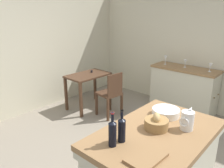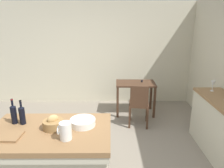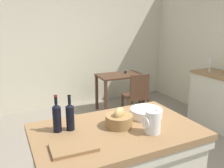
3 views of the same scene
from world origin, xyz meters
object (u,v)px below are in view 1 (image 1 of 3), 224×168
Objects in this scene: pitcher at (187,120)px; wine_bottle_amber at (112,133)px; wooden_chair at (111,93)px; cutting_board at (146,158)px; wash_bowl at (166,112)px; wine_glass_far_left at (210,66)px; island_table at (154,166)px; wine_glass_middle at (165,58)px; writing_desk at (88,80)px; side_cabinet at (183,89)px; wine_bottle_dark at (122,129)px; bread_basket at (156,123)px; wine_glass_left at (185,62)px.

wine_bottle_amber is (-0.71, 0.37, 0.03)m from pitcher.
cutting_board is (-1.74, -1.95, 0.42)m from wooden_chair.
wash_bowl is 2.19m from wine_glass_far_left.
island_table is 0.60m from pitcher.
wooden_chair is 1.43m from wine_glass_middle.
writing_desk is 2.93× the size of wash_bowl.
wine_bottle_dark is (-2.90, -0.70, 0.56)m from side_cabinet.
wine_bottle_dark is 1.67× the size of wine_glass_middle.
wash_bowl is (0.38, 0.11, 0.46)m from island_table.
cutting_board is (-0.67, 0.04, -0.09)m from pitcher.
wooden_chair is at bearing 48.25° from cutting_board.
wash_bowl is at bearing 12.93° from bread_basket.
cutting_board is 1.08× the size of wine_bottle_dark.
wine_bottle_dark reaches higher than side_cabinet.
wine_bottle_dark is at bearing -166.11° from wine_glass_left.
wine_glass_left is at bearing 18.52° from bread_basket.
wine_glass_left is at bearing 13.89° from wine_bottle_dark.
writing_desk is 2.52m from wash_bowl.
wine_glass_middle is at bearing 33.43° from pitcher.
bread_basket is 1.53× the size of wine_glass_far_left.
cutting_board is (-1.74, -2.60, 0.29)m from writing_desk.
wash_bowl is 1.97× the size of wine_glass_left.
wine_bottle_amber is (-0.86, 0.06, 0.09)m from wash_bowl.
writing_desk is at bearing 137.38° from wine_glass_middle.
bread_basket is (-1.26, -1.75, 0.47)m from wooden_chair.
wine_bottle_dark is 1.97× the size of wine_glass_far_left.
wine_glass_far_left is (1.25, -1.41, 0.54)m from wooden_chair.
bread_basket is 1.54× the size of wine_glass_left.
wine_glass_far_left reaches higher than wash_bowl.
wine_glass_middle reaches higher than wash_bowl.
pitcher is at bearing -40.22° from island_table.
wine_bottle_amber is at bearing -166.88° from wine_glass_left.
pitcher reaches higher than wine_glass_far_left.
wine_bottle_amber reaches higher than cutting_board.
island_table is at bearing -19.64° from wine_bottle_amber.
island_table is 1.57× the size of wooden_chair.
wooden_chair is 3.78× the size of bread_basket.
wine_bottle_dark is at bearing 163.79° from bread_basket.
island_table is 2.21m from wooden_chair.
pitcher is 0.70× the size of cutting_board.
wine_glass_left reaches higher than wash_bowl.
wine_glass_middle reaches higher than wine_glass_far_left.
side_cabinet is 1.47× the size of writing_desk.
side_cabinet is at bearing -37.27° from wooden_chair.
wine_glass_left is at bearing -51.52° from writing_desk.
wooden_chair is at bearing 44.36° from wine_bottle_dark.
wine_bottle_dark is (-0.37, 0.15, 0.55)m from island_table.
wine_glass_far_left is (3.02, 0.21, 0.01)m from wine_bottle_amber.
side_cabinet is 0.58m from wine_glass_left.
pitcher is 1.49× the size of wine_glass_far_left.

